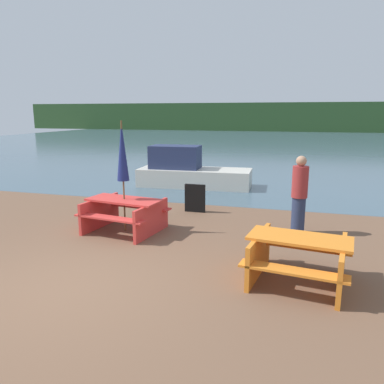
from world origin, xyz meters
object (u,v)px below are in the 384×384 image
picnic_table_orange (299,255)px  signboard (195,198)px  umbrella_navy (122,152)px  boat (189,172)px  picnic_table_red (125,212)px  person (299,195)px

picnic_table_orange → signboard: (-2.68, 3.64, -0.06)m
picnic_table_orange → umbrella_navy: (-3.74, 1.62, 1.34)m
boat → signboard: size_ratio=5.41×
picnic_table_orange → picnic_table_red: (-3.74, 1.62, 0.01)m
picnic_table_red → boat: 5.45m
umbrella_navy → person: size_ratio=1.43×
picnic_table_red → picnic_table_orange: bearing=-23.4°
picnic_table_orange → signboard: 4.52m
umbrella_navy → boat: (-0.10, 5.45, -1.26)m
umbrella_navy → boat: umbrella_navy is taller
picnic_table_red → umbrella_navy: 1.33m
person → boat: bearing=130.2°
person → signboard: (-2.65, 1.09, -0.48)m
picnic_table_orange → umbrella_navy: size_ratio=0.70×
umbrella_navy → signboard: (1.07, 2.02, -1.40)m
person → signboard: bearing=157.7°
picnic_table_red → signboard: signboard is taller
signboard → picnic_table_red: bearing=-117.8°
signboard → picnic_table_orange: bearing=-53.7°
picnic_table_orange → umbrella_navy: 4.29m
boat → person: (3.82, -4.52, 0.34)m
picnic_table_orange → picnic_table_red: 4.08m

